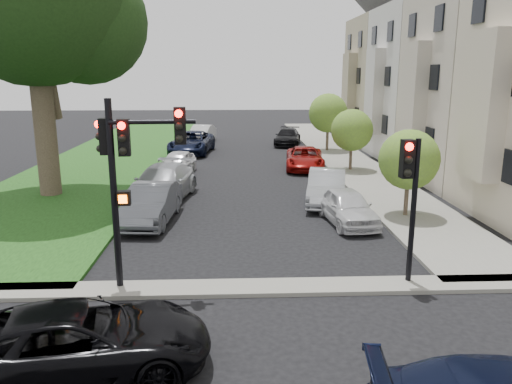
{
  "coord_description": "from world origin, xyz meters",
  "views": [
    {
      "loc": [
        -0.67,
        -10.47,
        5.7
      ],
      "look_at": [
        0.0,
        5.0,
        2.0
      ],
      "focal_mm": 35.0,
      "sensor_mm": 36.0,
      "label": 1
    }
  ],
  "objects_px": {
    "traffic_signal_main": "(128,161)",
    "car_parked_1": "(327,187)",
    "small_tree_a": "(409,160)",
    "car_parked_7": "(178,163)",
    "car_parked_4": "(288,137)",
    "car_parked_9": "(202,134)",
    "car_parked_0": "(347,207)",
    "small_tree_c": "(328,113)",
    "car_parked_6": "(162,183)",
    "car_cross_near": "(78,342)",
    "small_tree_b": "(352,130)",
    "traffic_signal_secondary": "(410,185)",
    "car_parked_8": "(192,143)",
    "car_parked_5": "(151,204)",
    "car_parked_2": "(305,158)"
  },
  "relations": [
    {
      "from": "traffic_signal_main",
      "to": "car_parked_1",
      "type": "distance_m",
      "value": 11.48
    },
    {
      "from": "small_tree_a",
      "to": "car_parked_7",
      "type": "bearing_deg",
      "value": 137.62
    },
    {
      "from": "car_parked_4",
      "to": "car_parked_9",
      "type": "bearing_deg",
      "value": 176.28
    },
    {
      "from": "car_parked_0",
      "to": "car_parked_9",
      "type": "xyz_separation_m",
      "value": [
        -7.1,
        23.58,
        0.05
      ]
    },
    {
      "from": "car_parked_1",
      "to": "car_parked_7",
      "type": "bearing_deg",
      "value": 148.78
    },
    {
      "from": "small_tree_c",
      "to": "car_parked_6",
      "type": "bearing_deg",
      "value": -125.62
    },
    {
      "from": "traffic_signal_main",
      "to": "car_parked_7",
      "type": "relative_size",
      "value": 1.28
    },
    {
      "from": "small_tree_a",
      "to": "car_cross_near",
      "type": "distance_m",
      "value": 14.45
    },
    {
      "from": "small_tree_b",
      "to": "traffic_signal_main",
      "type": "xyz_separation_m",
      "value": [
        -9.6,
        -16.23,
        1.07
      ]
    },
    {
      "from": "small_tree_a",
      "to": "traffic_signal_secondary",
      "type": "xyz_separation_m",
      "value": [
        -2.24,
        -6.46,
        0.45
      ]
    },
    {
      "from": "small_tree_c",
      "to": "car_parked_8",
      "type": "xyz_separation_m",
      "value": [
        -9.99,
        -0.42,
        -2.05
      ]
    },
    {
      "from": "car_parked_5",
      "to": "small_tree_a",
      "type": "bearing_deg",
      "value": 5.96
    },
    {
      "from": "car_parked_2",
      "to": "car_parked_7",
      "type": "bearing_deg",
      "value": -163.78
    },
    {
      "from": "car_parked_8",
      "to": "car_parked_9",
      "type": "bearing_deg",
      "value": 93.23
    },
    {
      "from": "car_parked_8",
      "to": "car_parked_9",
      "type": "relative_size",
      "value": 1.32
    },
    {
      "from": "car_parked_4",
      "to": "car_parked_9",
      "type": "distance_m",
      "value": 7.31
    },
    {
      "from": "car_parked_4",
      "to": "car_parked_5",
      "type": "xyz_separation_m",
      "value": [
        -7.56,
        -21.23,
        0.08
      ]
    },
    {
      "from": "car_cross_near",
      "to": "car_parked_0",
      "type": "distance_m",
      "value": 12.18
    },
    {
      "from": "car_parked_5",
      "to": "car_parked_7",
      "type": "height_order",
      "value": "car_parked_5"
    },
    {
      "from": "small_tree_b",
      "to": "car_parked_6",
      "type": "bearing_deg",
      "value": -147.13
    },
    {
      "from": "car_parked_2",
      "to": "car_parked_9",
      "type": "xyz_separation_m",
      "value": [
        -7.01,
        12.3,
        0.05
      ]
    },
    {
      "from": "car_parked_0",
      "to": "car_parked_6",
      "type": "height_order",
      "value": "car_parked_6"
    },
    {
      "from": "car_parked_0",
      "to": "car_parked_2",
      "type": "distance_m",
      "value": 11.29
    },
    {
      "from": "car_parked_1",
      "to": "car_parked_9",
      "type": "distance_m",
      "value": 21.61
    },
    {
      "from": "car_parked_0",
      "to": "traffic_signal_main",
      "type": "bearing_deg",
      "value": -147.47
    },
    {
      "from": "traffic_signal_secondary",
      "to": "car_parked_2",
      "type": "relative_size",
      "value": 0.84
    },
    {
      "from": "small_tree_c",
      "to": "traffic_signal_secondary",
      "type": "xyz_separation_m",
      "value": [
        -2.24,
        -23.9,
        -0.02
      ]
    },
    {
      "from": "car_parked_2",
      "to": "car_parked_8",
      "type": "xyz_separation_m",
      "value": [
        -7.36,
        6.42,
        0.13
      ]
    },
    {
      "from": "car_parked_4",
      "to": "small_tree_a",
      "type": "bearing_deg",
      "value": -71.65
    },
    {
      "from": "car_parked_4",
      "to": "car_parked_8",
      "type": "distance_m",
      "value": 8.41
    },
    {
      "from": "car_parked_1",
      "to": "car_parked_6",
      "type": "distance_m",
      "value": 7.44
    },
    {
      "from": "traffic_signal_secondary",
      "to": "car_parked_9",
      "type": "xyz_separation_m",
      "value": [
        -7.39,
        29.35,
        -2.11
      ]
    },
    {
      "from": "car_parked_5",
      "to": "car_parked_9",
      "type": "bearing_deg",
      "value": 93.36
    },
    {
      "from": "car_parked_1",
      "to": "car_parked_5",
      "type": "height_order",
      "value": "car_parked_1"
    },
    {
      "from": "car_parked_6",
      "to": "car_parked_9",
      "type": "bearing_deg",
      "value": 97.64
    },
    {
      "from": "car_parked_2",
      "to": "small_tree_a",
      "type": "bearing_deg",
      "value": -69.98
    },
    {
      "from": "small_tree_b",
      "to": "car_parked_7",
      "type": "xyz_separation_m",
      "value": [
        -10.15,
        -0.55,
        -1.77
      ]
    },
    {
      "from": "small_tree_b",
      "to": "traffic_signal_secondary",
      "type": "relative_size",
      "value": 0.91
    },
    {
      "from": "car_parked_6",
      "to": "car_parked_9",
      "type": "xyz_separation_m",
      "value": [
        0.54,
        19.66,
        -0.08
      ]
    },
    {
      "from": "car_cross_near",
      "to": "car_parked_2",
      "type": "distance_m",
      "value": 22.21
    },
    {
      "from": "car_parked_5",
      "to": "car_parked_8",
      "type": "xyz_separation_m",
      "value": [
        0.15,
        17.26,
        0.05
      ]
    },
    {
      "from": "small_tree_c",
      "to": "car_parked_6",
      "type": "relative_size",
      "value": 0.78
    },
    {
      "from": "car_parked_5",
      "to": "car_parked_6",
      "type": "height_order",
      "value": "car_parked_6"
    },
    {
      "from": "car_parked_1",
      "to": "car_parked_0",
      "type": "bearing_deg",
      "value": -73.72
    },
    {
      "from": "traffic_signal_main",
      "to": "car_parked_8",
      "type": "height_order",
      "value": "traffic_signal_main"
    },
    {
      "from": "traffic_signal_secondary",
      "to": "car_parked_5",
      "type": "distance_m",
      "value": 10.26
    },
    {
      "from": "small_tree_b",
      "to": "car_parked_6",
      "type": "relative_size",
      "value": 0.67
    },
    {
      "from": "car_parked_0",
      "to": "traffic_signal_secondary",
      "type": "bearing_deg",
      "value": -93.63
    },
    {
      "from": "car_parked_1",
      "to": "car_parked_8",
      "type": "relative_size",
      "value": 0.79
    },
    {
      "from": "traffic_signal_secondary",
      "to": "car_cross_near",
      "type": "height_order",
      "value": "traffic_signal_secondary"
    }
  ]
}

